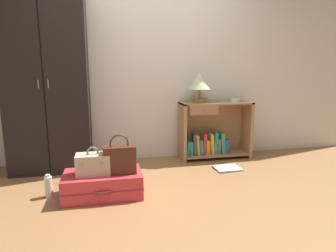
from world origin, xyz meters
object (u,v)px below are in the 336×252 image
object	(u,v)px
bookshelf	(213,132)
suitcase_large	(103,184)
table_lamp	(200,82)
bowl	(235,100)
wardrobe	(48,83)
bottle	(49,186)
handbag	(120,159)
train_case	(93,164)
open_book_on_floor	(227,168)

from	to	relation	value
bookshelf	suitcase_large	world-z (taller)	bookshelf
bookshelf	table_lamp	bearing A→B (deg)	-176.69
table_lamp	bowl	bearing A→B (deg)	-1.85
wardrobe	bottle	bearing A→B (deg)	-83.73
handbag	bottle	bearing A→B (deg)	171.16
wardrobe	suitcase_large	xyz separation A→B (m)	(0.59, -0.88, -0.92)
train_case	wardrobe	bearing A→B (deg)	119.57
bowl	open_book_on_floor	distance (m)	0.95
bowl	train_case	bearing A→B (deg)	-152.71
table_lamp	open_book_on_floor	size ratio (longest dim) A/B	1.15
handbag	suitcase_large	bearing A→B (deg)	169.22
suitcase_large	open_book_on_floor	distance (m)	1.54
table_lamp	open_book_on_floor	world-z (taller)	table_lamp
wardrobe	bowl	bearing A→B (deg)	1.05
suitcase_large	bottle	bearing A→B (deg)	171.79
bookshelf	table_lamp	world-z (taller)	table_lamp
wardrobe	bottle	xyz separation A→B (m)	(0.09, -0.81, -0.93)
suitcase_large	train_case	xyz separation A→B (m)	(-0.08, -0.02, 0.21)
bottle	open_book_on_floor	bearing A→B (deg)	10.93
wardrobe	suitcase_large	world-z (taller)	wardrobe
handbag	bottle	xyz separation A→B (m)	(-0.67, 0.10, -0.26)
wardrobe	handbag	xyz separation A→B (m)	(0.75, -0.91, -0.67)
bookshelf	bottle	distance (m)	2.16
suitcase_large	train_case	bearing A→B (deg)	-165.47
bookshelf	train_case	size ratio (longest dim) A/B	3.11
bowl	suitcase_large	world-z (taller)	bowl
table_lamp	suitcase_large	xyz separation A→B (m)	(-1.25, -0.94, -0.91)
table_lamp	suitcase_large	bearing A→B (deg)	-143.13
table_lamp	handbag	xyz separation A→B (m)	(-1.09, -0.97, -0.66)
suitcase_large	open_book_on_floor	bearing A→B (deg)	17.15
table_lamp	bottle	size ratio (longest dim) A/B	1.73
table_lamp	bottle	distance (m)	2.16
table_lamp	bowl	xyz separation A→B (m)	(0.50, -0.02, -0.24)
train_case	open_book_on_floor	distance (m)	1.65
wardrobe	bottle	distance (m)	1.24
train_case	handbag	world-z (taller)	handbag
table_lamp	open_book_on_floor	xyz separation A→B (m)	(0.22, -0.49, -1.02)
table_lamp	handbag	size ratio (longest dim) A/B	1.04
wardrobe	open_book_on_floor	distance (m)	2.34
open_book_on_floor	wardrobe	bearing A→B (deg)	168.28
bowl	suitcase_large	size ratio (longest dim) A/B	0.18
open_book_on_floor	bottle	bearing A→B (deg)	-169.07
table_lamp	train_case	distance (m)	1.78
train_case	bookshelf	bearing A→B (deg)	32.35
train_case	bowl	bearing A→B (deg)	27.29
train_case	open_book_on_floor	size ratio (longest dim) A/B	0.92
bookshelf	table_lamp	size ratio (longest dim) A/B	2.50
bookshelf	table_lamp	distance (m)	0.70
bookshelf	handbag	xyz separation A→B (m)	(-1.29, -0.98, 0.01)
bookshelf	bowl	distance (m)	0.52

